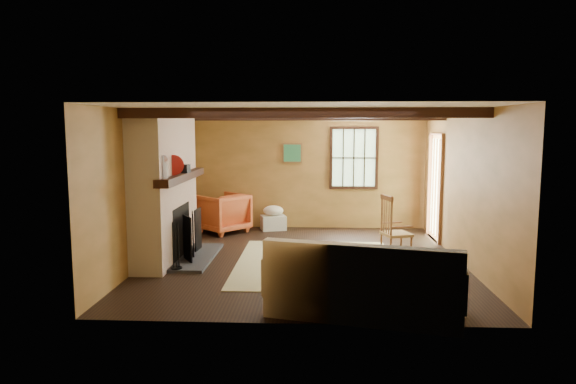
# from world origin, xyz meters

# --- Properties ---
(ground) EXTENTS (5.50, 5.50, 0.00)m
(ground) POSITION_xyz_m (0.00, 0.00, 0.00)
(ground) COLOR black
(ground) RESTS_ON ground
(room_envelope) EXTENTS (5.02, 5.52, 2.44)m
(room_envelope) POSITION_xyz_m (0.22, 0.26, 1.63)
(room_envelope) COLOR #AF7B3E
(room_envelope) RESTS_ON ground
(fireplace) EXTENTS (1.02, 2.30, 2.40)m
(fireplace) POSITION_xyz_m (-2.23, -0.00, 1.10)
(fireplace) COLOR brown
(fireplace) RESTS_ON ground
(rug) EXTENTS (2.50, 3.00, 0.01)m
(rug) POSITION_xyz_m (0.20, -0.20, 0.00)
(rug) COLOR tan
(rug) RESTS_ON ground
(rocking_chair) EXTENTS (0.85, 0.60, 1.06)m
(rocking_chair) POSITION_xyz_m (1.48, 0.17, 0.45)
(rocking_chair) COLOR tan
(rocking_chair) RESTS_ON ground
(sofa) EXTENTS (2.37, 1.46, 0.89)m
(sofa) POSITION_xyz_m (0.75, -2.41, 0.32)
(sofa) COLOR white
(sofa) RESTS_ON ground
(firewood_pile) EXTENTS (0.61, 0.11, 0.22)m
(firewood_pile) POSITION_xyz_m (-2.02, 2.60, 0.11)
(firewood_pile) COLOR brown
(firewood_pile) RESTS_ON ground
(laundry_basket) EXTENTS (0.58, 0.50, 0.30)m
(laundry_basket) POSITION_xyz_m (-0.69, 2.45, 0.15)
(laundry_basket) COLOR silver
(laundry_basket) RESTS_ON ground
(basket_pillow) EXTENTS (0.52, 0.48, 0.21)m
(basket_pillow) POSITION_xyz_m (-0.69, 2.45, 0.41)
(basket_pillow) COLOR white
(basket_pillow) RESTS_ON laundry_basket
(armchair) EXTENTS (1.23, 1.23, 0.80)m
(armchair) POSITION_xyz_m (-1.70, 2.13, 0.40)
(armchair) COLOR #BF6026
(armchair) RESTS_ON ground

